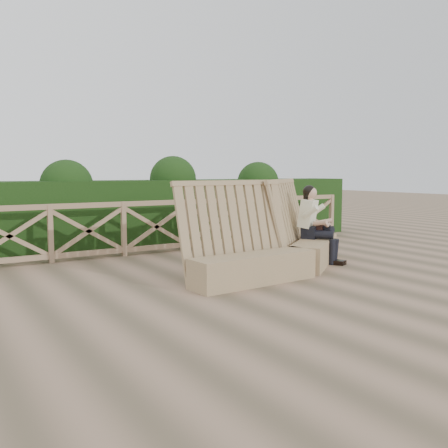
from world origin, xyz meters
TOP-DOWN VIEW (x-y plane):
  - ground at (0.00, 0.00)m, footprint 60.00×60.00m
  - bench at (0.97, 0.52)m, footprint 3.95×2.08m
  - woman at (2.05, 0.92)m, footprint 0.68×0.92m
  - guardrail at (0.00, 3.50)m, footprint 10.10×0.09m
  - hedge at (0.00, 4.70)m, footprint 12.00×1.20m

SIDE VIEW (x-z plane):
  - ground at x=0.00m, z-range 0.00..0.00m
  - bench at x=0.97m, z-range -0.39..1.19m
  - guardrail at x=0.00m, z-range 0.00..1.10m
  - hedge at x=0.00m, z-range 0.00..1.50m
  - woman at x=2.05m, z-range 0.05..1.50m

